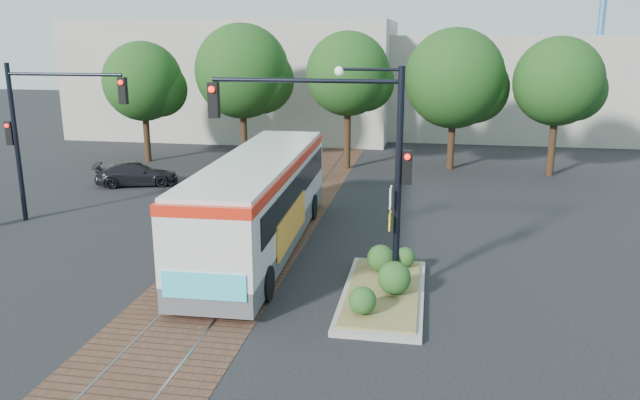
{
  "coord_description": "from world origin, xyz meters",
  "views": [
    {
      "loc": [
        5.87,
        -16.91,
        6.92
      ],
      "look_at": [
        2.32,
        3.03,
        1.6
      ],
      "focal_mm": 35.0,
      "sensor_mm": 36.0,
      "label": 1
    }
  ],
  "objects": [
    {
      "name": "city_bus",
      "position": [
        0.42,
        2.44,
        1.75
      ],
      "size": [
        2.86,
        11.81,
        3.14
      ],
      "rotation": [
        0.0,
        0.0,
        0.03
      ],
      "color": "#4D4D50",
      "rests_on": "ground"
    },
    {
      "name": "trackbed",
      "position": [
        0.0,
        4.0,
        0.01
      ],
      "size": [
        3.6,
        40.0,
        0.02
      ],
      "color": "#523325",
      "rests_on": "ground"
    },
    {
      "name": "signal_pole_left",
      "position": [
        -8.37,
        4.0,
        3.86
      ],
      "size": [
        4.99,
        0.34,
        6.0
      ],
      "color": "black",
      "rests_on": "ground"
    },
    {
      "name": "ground",
      "position": [
        0.0,
        0.0,
        0.0
      ],
      "size": [
        120.0,
        120.0,
        0.0
      ],
      "primitive_type": "plane",
      "color": "black",
      "rests_on": "ground"
    },
    {
      "name": "warehouses",
      "position": [
        -0.53,
        28.75,
        3.81
      ],
      "size": [
        40.0,
        13.0,
        8.0
      ],
      "color": "#ADA899",
      "rests_on": "ground"
    },
    {
      "name": "tree_row",
      "position": [
        1.21,
        16.42,
        4.85
      ],
      "size": [
        26.4,
        5.6,
        7.67
      ],
      "color": "#382314",
      "rests_on": "ground"
    },
    {
      "name": "traffic_island",
      "position": [
        4.82,
        -0.9,
        0.33
      ],
      "size": [
        2.2,
        5.2,
        1.13
      ],
      "color": "gray",
      "rests_on": "ground"
    },
    {
      "name": "signal_pole_main",
      "position": [
        3.86,
        -0.81,
        4.16
      ],
      "size": [
        5.49,
        0.46,
        6.0
      ],
      "color": "black",
      "rests_on": "ground"
    },
    {
      "name": "parked_car",
      "position": [
        -7.9,
        10.29,
        0.56
      ],
      "size": [
        4.15,
        2.75,
        1.12
      ],
      "primitive_type": "imported",
      "rotation": [
        0.0,
        0.0,
        1.91
      ],
      "color": "black",
      "rests_on": "ground"
    }
  ]
}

